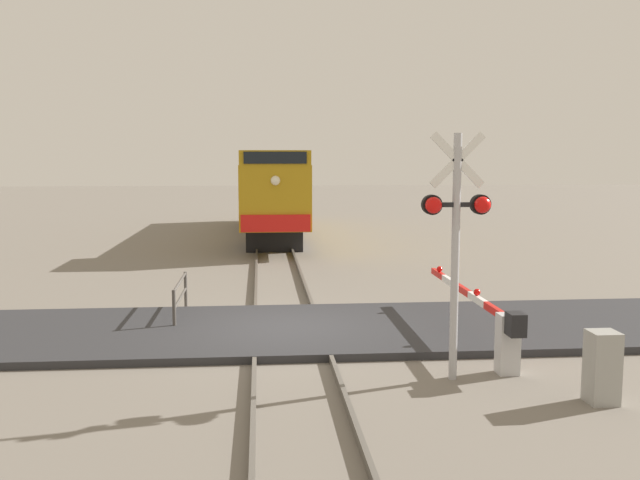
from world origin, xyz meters
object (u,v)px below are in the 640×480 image
Objects in this scene: guard_railing at (180,294)px; locomotive at (272,192)px; crossing_signal at (456,227)px; crossing_gate at (493,322)px; utility_cabinet at (602,367)px.

locomotive is at bearing 81.93° from guard_railing.
guard_railing is at bearing -98.07° from locomotive.
crossing_signal is (2.72, -22.48, 0.53)m from locomotive.
crossing_gate is at bearing -80.02° from locomotive.
crossing_gate is 2.35× the size of guard_railing.
utility_cabinet is at bearing -68.35° from crossing_gate.
locomotive is 4.01× the size of crossing_signal.
crossing_signal is 0.72× the size of crossing_gate.
guard_railing is (-6.26, 3.91, -0.13)m from crossing_gate.
crossing_gate is (3.78, -21.45, -1.40)m from locomotive.
crossing_signal reaches higher than locomotive.
utility_cabinet is 0.46× the size of guard_railing.
utility_cabinet is at bearing -41.10° from guard_railing.
crossing_gate is 5.14× the size of utility_cabinet.
utility_cabinet reaches higher than guard_railing.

